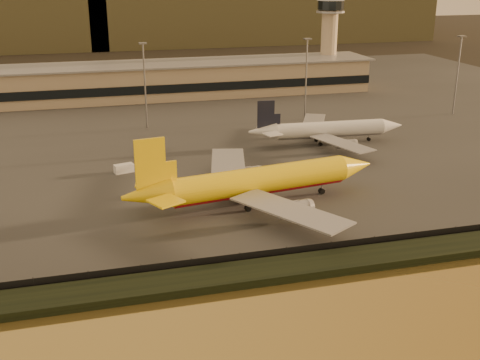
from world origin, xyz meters
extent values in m
plane|color=black|center=(0.00, 0.00, 0.00)|extent=(900.00, 900.00, 0.00)
cube|color=black|center=(0.00, -17.00, 0.70)|extent=(320.00, 7.00, 1.40)
cube|color=#2D2D2D|center=(0.00, 95.00, 0.10)|extent=(320.00, 220.00, 0.20)
cube|color=black|center=(0.00, -13.00, 1.30)|extent=(300.00, 0.05, 2.20)
cube|color=tan|center=(0.00, 125.00, 6.20)|extent=(160.00, 22.00, 12.00)
cube|color=black|center=(0.00, 113.80, 5.20)|extent=(160.00, 0.60, 3.00)
cube|color=gray|center=(0.00, 125.00, 12.50)|extent=(164.00, 24.00, 0.60)
cylinder|color=tan|center=(70.00, 131.00, 15.20)|extent=(6.40, 6.40, 30.00)
cylinder|color=black|center=(70.00, 131.00, 31.95)|extent=(10.40, 10.40, 3.50)
cylinder|color=gray|center=(70.00, 131.00, 29.40)|extent=(11.20, 11.20, 0.80)
cylinder|color=slate|center=(-10.00, 80.00, 12.70)|extent=(0.50, 0.50, 25.00)
cube|color=slate|center=(-10.00, 80.00, 25.40)|extent=(2.20, 2.20, 0.40)
cylinder|color=slate|center=(40.00, 78.00, 12.70)|extent=(0.50, 0.50, 25.00)
cube|color=slate|center=(40.00, 78.00, 25.40)|extent=(2.20, 2.20, 0.40)
cylinder|color=slate|center=(90.00, 72.00, 12.70)|extent=(0.50, 0.50, 25.00)
cube|color=slate|center=(90.00, 72.00, 25.40)|extent=(2.20, 2.20, 0.40)
cylinder|color=yellow|center=(5.14, 12.05, 5.43)|extent=(38.50, 11.13, 5.50)
cylinder|color=#AE0910|center=(5.14, 12.05, 4.47)|extent=(37.27, 9.77, 4.29)
cone|color=yellow|center=(27.64, 15.44, 5.43)|extent=(8.15, 6.55, 5.50)
cone|color=yellow|center=(-18.41, 8.50, 5.84)|extent=(10.24, 6.86, 5.50)
cube|color=yellow|center=(-17.37, 8.66, 11.90)|extent=(5.82, 1.30, 9.63)
cube|color=yellow|center=(-17.14, 14.26, 6.25)|extent=(6.08, 6.03, 0.33)
cube|color=yellow|center=(-15.50, 3.37, 6.25)|extent=(7.07, 7.04, 0.33)
cube|color=gray|center=(1.90, 26.39, 4.47)|extent=(12.74, 24.89, 0.33)
cylinder|color=gray|center=(5.05, 23.25, 2.95)|extent=(6.73, 3.94, 3.03)
cube|color=gray|center=(6.28, -2.60, 4.47)|extent=(18.49, 24.27, 0.33)
cylinder|color=gray|center=(8.36, 1.32, 2.95)|extent=(6.73, 3.94, 3.03)
cylinder|color=black|center=(19.53, 14.22, 0.81)|extent=(1.34, 1.13, 1.21)
cylinder|color=slate|center=(19.53, 14.22, 1.44)|extent=(0.21, 0.21, 2.48)
cylinder|color=black|center=(1.58, 9.01, 0.81)|extent=(1.34, 1.13, 1.21)
cylinder|color=slate|center=(1.58, 9.01, 1.44)|extent=(0.21, 0.21, 2.48)
cylinder|color=black|center=(0.84, 13.91, 0.81)|extent=(1.34, 1.13, 1.21)
cylinder|color=slate|center=(0.84, 13.91, 1.44)|extent=(0.21, 0.21, 2.48)
cylinder|color=silver|center=(36.72, 50.39, 4.22)|extent=(30.65, 6.15, 4.23)
cylinder|color=gray|center=(36.72, 50.39, 3.48)|extent=(29.74, 5.17, 3.30)
cone|color=silver|center=(54.86, 49.24, 4.22)|extent=(6.18, 4.60, 4.23)
cone|color=silver|center=(17.73, 51.60, 4.53)|extent=(7.86, 4.70, 4.23)
cube|color=black|center=(18.57, 51.55, 9.18)|extent=(4.66, 0.63, 7.40)
cube|color=silver|center=(19.69, 55.71, 4.85)|extent=(5.41, 5.29, 0.25)
cube|color=silver|center=(19.15, 47.27, 4.85)|extent=(5.09, 4.94, 0.25)
cube|color=gray|center=(36.61, 62.05, 3.48)|extent=(13.57, 19.71, 0.25)
cylinder|color=gray|center=(38.54, 59.07, 2.31)|extent=(5.21, 2.64, 2.33)
cube|color=gray|center=(35.13, 38.84, 3.48)|extent=(11.61, 19.92, 0.25)
cylinder|color=gray|center=(37.42, 41.56, 2.31)|extent=(5.21, 2.64, 2.33)
cylinder|color=black|center=(48.32, 49.65, 0.67)|extent=(0.98, 0.80, 0.93)
cylinder|color=slate|center=(48.32, 49.65, 1.15)|extent=(0.22, 0.22, 1.90)
cylinder|color=black|center=(33.43, 48.70, 0.67)|extent=(0.98, 0.80, 0.93)
cylinder|color=slate|center=(33.43, 48.70, 1.15)|extent=(0.22, 0.22, 1.90)
cylinder|color=black|center=(33.67, 52.49, 0.67)|extent=(0.98, 0.80, 0.93)
cylinder|color=slate|center=(33.67, 52.49, 1.15)|extent=(0.22, 0.22, 1.90)
cube|color=yellow|center=(10.14, 29.18, 1.01)|extent=(3.93, 2.79, 1.62)
cube|color=silver|center=(-20.28, 39.68, 1.21)|extent=(4.85, 3.05, 2.02)
camera|label=1|loc=(-28.86, -97.82, 46.32)|focal=45.00mm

